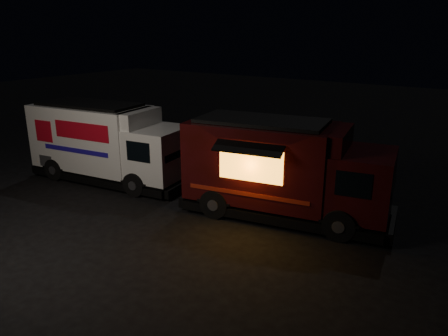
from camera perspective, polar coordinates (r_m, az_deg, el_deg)
ground at (r=14.23m, az=-12.03°, el=-6.75°), size 80.00×80.00×0.00m
white_truck at (r=17.69m, az=-14.67°, el=3.16°), size 6.97×3.18×3.05m
red_truck at (r=13.91m, az=8.25°, el=-0.22°), size 7.02×3.62×3.11m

